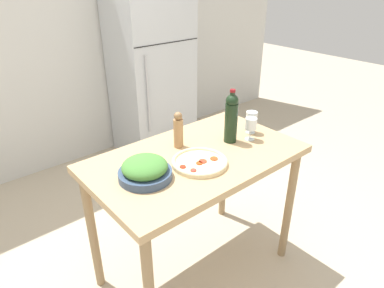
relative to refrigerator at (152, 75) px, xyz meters
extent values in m
plane|color=#BCAD93|center=(-0.87, -1.75, -0.89)|extent=(14.00, 14.00, 0.00)
cube|color=silver|center=(-0.87, 0.36, 0.41)|extent=(6.40, 0.06, 2.60)
cube|color=#B7BCC1|center=(0.00, 0.00, 0.00)|extent=(0.79, 0.62, 1.78)
cube|color=black|center=(0.00, -0.31, 0.39)|extent=(0.77, 0.01, 0.01)
cylinder|color=#B2B2B7|center=(-0.28, -0.33, -0.09)|extent=(0.02, 0.02, 0.80)
cube|color=tan|center=(-0.87, -1.75, 0.02)|extent=(1.29, 0.76, 0.05)
cylinder|color=#967A55|center=(-0.29, -2.07, -0.44)|extent=(0.06, 0.06, 0.89)
cylinder|color=#967A55|center=(-1.46, -1.43, -0.44)|extent=(0.06, 0.06, 0.89)
cylinder|color=#967A55|center=(-0.29, -1.43, -0.44)|extent=(0.06, 0.06, 0.89)
cylinder|color=black|center=(-0.58, -1.75, 0.18)|extent=(0.08, 0.08, 0.26)
sphere|color=black|center=(-0.58, -1.75, 0.32)|extent=(0.08, 0.08, 0.08)
cylinder|color=black|center=(-0.58, -1.75, 0.35)|extent=(0.03, 0.03, 0.06)
cylinder|color=maroon|center=(-0.58, -1.75, 0.39)|extent=(0.03, 0.03, 0.02)
cylinder|color=silver|center=(-0.46, -1.82, 0.05)|extent=(0.06, 0.06, 0.00)
cylinder|color=silver|center=(-0.46, -1.82, 0.09)|extent=(0.01, 0.01, 0.07)
cylinder|color=white|center=(-0.46, -1.82, 0.16)|extent=(0.08, 0.08, 0.08)
cylinder|color=maroon|center=(-0.46, -1.82, 0.13)|extent=(0.07, 0.07, 0.02)
cylinder|color=silver|center=(-0.38, -1.75, 0.05)|extent=(0.06, 0.06, 0.00)
cylinder|color=silver|center=(-0.38, -1.75, 0.09)|extent=(0.01, 0.01, 0.07)
cylinder|color=white|center=(-0.38, -1.75, 0.16)|extent=(0.08, 0.08, 0.08)
cylinder|color=maroon|center=(-0.38, -1.75, 0.13)|extent=(0.07, 0.07, 0.02)
cylinder|color=#AD7F51|center=(-0.88, -1.60, 0.14)|extent=(0.06, 0.06, 0.19)
sphere|color=#936C45|center=(-0.88, -1.60, 0.26)|extent=(0.05, 0.05, 0.05)
cylinder|color=#384C6B|center=(-1.24, -1.77, 0.07)|extent=(0.29, 0.29, 0.05)
ellipsoid|color=#478438|center=(-1.24, -1.77, 0.12)|extent=(0.24, 0.24, 0.10)
cylinder|color=beige|center=(-0.93, -1.84, 0.06)|extent=(0.32, 0.32, 0.02)
torus|color=beige|center=(-0.93, -1.84, 0.07)|extent=(0.32, 0.32, 0.02)
cylinder|color=red|center=(-1.02, -1.90, 0.07)|extent=(0.03, 0.03, 0.01)
cylinder|color=red|center=(-0.91, -1.86, 0.07)|extent=(0.05, 0.05, 0.01)
cylinder|color=red|center=(-1.04, -1.83, 0.07)|extent=(0.03, 0.03, 0.01)
cylinder|color=red|center=(-0.94, -1.86, 0.07)|extent=(0.04, 0.04, 0.01)
cylinder|color=#DD421A|center=(-0.84, -1.88, 0.07)|extent=(0.04, 0.04, 0.01)
camera|label=1|loc=(-2.05, -3.10, 1.05)|focal=32.00mm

